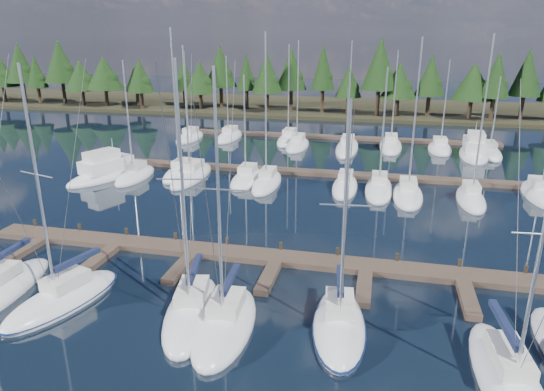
% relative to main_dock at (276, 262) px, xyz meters
% --- Properties ---
extents(ground, '(260.00, 260.00, 0.00)m').
position_rel_main_dock_xyz_m(ground, '(0.00, 12.64, -0.20)').
color(ground, black).
rests_on(ground, ground).
extents(far_shore, '(220.00, 30.00, 0.60)m').
position_rel_main_dock_xyz_m(far_shore, '(0.00, 72.64, 0.10)').
color(far_shore, '#2B2918').
rests_on(far_shore, ground).
extents(main_dock, '(44.00, 6.13, 0.90)m').
position_rel_main_dock_xyz_m(main_dock, '(0.00, 0.00, 0.00)').
color(main_dock, '#4D3C30').
rests_on(main_dock, ground).
extents(back_docks, '(50.00, 21.80, 0.40)m').
position_rel_main_dock_xyz_m(back_docks, '(0.00, 32.23, -0.00)').
color(back_docks, '#4D3C30').
rests_on(back_docks, ground).
extents(front_sailboat_1, '(5.05, 8.52, 14.39)m').
position_rel_main_dock_xyz_m(front_sailboat_1, '(-11.02, -7.62, 0.09)').
color(front_sailboat_1, silver).
rests_on(front_sailboat_1, ground).
extents(front_sailboat_2, '(4.39, 8.48, 14.69)m').
position_rel_main_dock_xyz_m(front_sailboat_2, '(-3.19, -7.23, 0.09)').
color(front_sailboat_2, silver).
rests_on(front_sailboat_2, ground).
extents(front_sailboat_3, '(3.44, 7.91, 14.41)m').
position_rel_main_dock_xyz_m(front_sailboat_3, '(-1.02, -7.96, 0.09)').
color(front_sailboat_3, silver).
rests_on(front_sailboat_3, ground).
extents(front_sailboat_4, '(3.67, 8.12, 13.02)m').
position_rel_main_dock_xyz_m(front_sailboat_4, '(4.89, -6.72, 0.08)').
color(front_sailboat_4, silver).
rests_on(front_sailboat_4, ground).
extents(front_sailboat_5, '(3.39, 9.56, 13.83)m').
position_rel_main_dock_xyz_m(front_sailboat_5, '(12.65, -9.51, 0.09)').
color(front_sailboat_5, silver).
rests_on(front_sailboat_5, ground).
extents(back_sailboat_rows, '(45.59, 31.70, 16.32)m').
position_rel_main_dock_xyz_m(back_sailboat_rows, '(-0.47, 27.75, 0.06)').
color(back_sailboat_rows, silver).
rests_on(back_sailboat_rows, ground).
extents(motor_yacht_left, '(6.78, 10.63, 5.06)m').
position_rel_main_dock_xyz_m(motor_yacht_left, '(-22.45, 16.46, 0.34)').
color(motor_yacht_left, silver).
rests_on(motor_yacht_left, ground).
extents(motor_yacht_right, '(4.24, 10.55, 5.17)m').
position_rel_main_dock_xyz_m(motor_yacht_right, '(18.14, 35.70, 0.35)').
color(motor_yacht_right, silver).
rests_on(motor_yacht_right, ground).
extents(tree_line, '(184.40, 12.12, 13.77)m').
position_rel_main_dock_xyz_m(tree_line, '(-2.32, 62.84, 7.27)').
color(tree_line, black).
rests_on(tree_line, far_shore).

